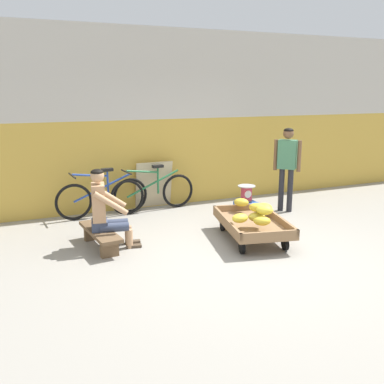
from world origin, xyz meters
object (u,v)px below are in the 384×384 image
customer_adult (287,160)px  sign_board (154,185)px  banana_cart (252,224)px  vendor_seated (105,209)px  low_bench (100,234)px  bicycle_near_left (103,197)px  weighing_scale (246,193)px  bicycle_far_left (153,192)px  plastic_crate (246,210)px

customer_adult → sign_board: bearing=150.9°
banana_cart → vendor_seated: vendor_seated is taller
banana_cart → low_bench: 2.22m
vendor_seated → sign_board: size_ratio=1.28×
banana_cart → customer_adult: customer_adult is taller
low_bench → bicycle_near_left: (0.36, 1.55, 0.15)m
weighing_scale → low_bench: bearing=-170.6°
vendor_seated → sign_board: 2.20m
bicycle_near_left → bicycle_far_left: (0.93, -0.01, 0.00)m
vendor_seated → plastic_crate: (2.53, 0.45, -0.42)m
bicycle_near_left → sign_board: 1.04m
weighing_scale → bicycle_near_left: bicycle_near_left is taller
vendor_seated → weighing_scale: vendor_seated is taller
weighing_scale → customer_adult: bearing=9.0°
weighing_scale → customer_adult: 1.05m
weighing_scale → customer_adult: (0.91, 0.14, 0.50)m
customer_adult → weighing_scale: bearing=-171.0°
weighing_scale → plastic_crate: bearing=90.0°
customer_adult → plastic_crate: bearing=-171.0°
banana_cart → low_bench: (-2.16, 0.55, -0.04)m
low_bench → customer_adult: (3.52, 0.58, 0.75)m
plastic_crate → customer_adult: size_ratio=0.24×
bicycle_far_left → weighing_scale: bearing=-40.0°
plastic_crate → bicycle_far_left: size_ratio=0.22×
bicycle_far_left → low_bench: bearing=-129.8°
low_bench → vendor_seated: size_ratio=0.99×
banana_cart → plastic_crate: size_ratio=4.39×
bicycle_near_left → banana_cart: bearing=-49.5°
vendor_seated → sign_board: vendor_seated is taller
customer_adult → vendor_seated: bearing=-170.2°
vendor_seated → sign_board: (1.29, 1.78, -0.12)m
vendor_seated → weighing_scale: size_ratio=3.80×
low_bench → vendor_seated: (0.09, -0.02, 0.37)m
low_bench → customer_adult: 3.65m
plastic_crate → banana_cart: bearing=-115.2°
banana_cart → low_bench: size_ratio=1.40×
sign_board → customer_adult: customer_adult is taller
plastic_crate → weighing_scale: weighing_scale is taller
banana_cart → bicycle_near_left: 2.77m
bicycle_near_left → bicycle_far_left: size_ratio=1.00×
vendor_seated → weighing_scale: (2.53, 0.45, -0.11)m
banana_cart → plastic_crate: banana_cart is taller
bicycle_near_left → customer_adult: (3.16, -0.98, 0.60)m
low_bench → sign_board: 2.25m
customer_adult → banana_cart: bearing=-140.6°
weighing_scale → banana_cart: bearing=-115.2°
low_bench → vendor_seated: bearing=-10.4°
banana_cart → plastic_crate: (0.46, 0.98, -0.09)m
bicycle_near_left → bicycle_far_left: same height
low_bench → weighing_scale: 2.66m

